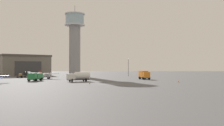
{
  "coord_description": "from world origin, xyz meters",
  "views": [
    {
      "loc": [
        1.63,
        -65.71,
        4.54
      ],
      "look_at": [
        0.74,
        20.09,
        5.95
      ],
      "focal_mm": 39.13,
      "sensor_mm": 36.0,
      "label": 1
    }
  ],
  "objects_px": {
    "traffic_cone_near_left": "(90,83)",
    "truck_fuel_tanker_white": "(79,76)",
    "control_tower": "(75,38)",
    "airplane_silver": "(45,75)",
    "truck_box_orange": "(144,75)",
    "light_post_east": "(128,66)",
    "traffic_cone_near_right": "(179,81)",
    "truck_flatbed_black": "(25,75)",
    "truck_box_green": "(35,76)"
  },
  "relations": [
    {
      "from": "control_tower",
      "to": "airplane_silver",
      "type": "height_order",
      "value": "control_tower"
    },
    {
      "from": "airplane_silver",
      "to": "truck_fuel_tanker_white",
      "type": "distance_m",
      "value": 22.6
    },
    {
      "from": "truck_flatbed_black",
      "to": "airplane_silver",
      "type": "bearing_deg",
      "value": -107.9
    },
    {
      "from": "truck_fuel_tanker_white",
      "to": "truck_box_green",
      "type": "bearing_deg",
      "value": -41.75
    },
    {
      "from": "control_tower",
      "to": "airplane_silver",
      "type": "distance_m",
      "value": 34.97
    },
    {
      "from": "airplane_silver",
      "to": "truck_box_green",
      "type": "height_order",
      "value": "airplane_silver"
    },
    {
      "from": "truck_box_orange",
      "to": "traffic_cone_near_left",
      "type": "bearing_deg",
      "value": -48.46
    },
    {
      "from": "truck_flatbed_black",
      "to": "light_post_east",
      "type": "xyz_separation_m",
      "value": [
        45.31,
        16.04,
        3.86
      ]
    },
    {
      "from": "truck_box_orange",
      "to": "traffic_cone_near_left",
      "type": "distance_m",
      "value": 30.24
    },
    {
      "from": "light_post_east",
      "to": "traffic_cone_near_left",
      "type": "bearing_deg",
      "value": -103.91
    },
    {
      "from": "truck_fuel_tanker_white",
      "to": "truck_box_orange",
      "type": "relative_size",
      "value": 1.1
    },
    {
      "from": "control_tower",
      "to": "traffic_cone_near_right",
      "type": "relative_size",
      "value": 55.81
    },
    {
      "from": "airplane_silver",
      "to": "truck_box_green",
      "type": "xyz_separation_m",
      "value": [
        0.43,
        -13.17,
        0.06
      ]
    },
    {
      "from": "truck_box_orange",
      "to": "light_post_east",
      "type": "bearing_deg",
      "value": 174.97
    },
    {
      "from": "control_tower",
      "to": "light_post_east",
      "type": "distance_m",
      "value": 30.24
    },
    {
      "from": "truck_box_orange",
      "to": "traffic_cone_near_left",
      "type": "relative_size",
      "value": 11.07
    },
    {
      "from": "light_post_east",
      "to": "truck_fuel_tanker_white",
      "type": "bearing_deg",
      "value": -111.79
    },
    {
      "from": "traffic_cone_near_right",
      "to": "traffic_cone_near_left",
      "type": "bearing_deg",
      "value": -164.06
    },
    {
      "from": "truck_box_orange",
      "to": "control_tower",
      "type": "bearing_deg",
      "value": -148.61
    },
    {
      "from": "light_post_east",
      "to": "traffic_cone_near_right",
      "type": "bearing_deg",
      "value": -75.43
    },
    {
      "from": "truck_box_green",
      "to": "traffic_cone_near_right",
      "type": "distance_m",
      "value": 45.38
    },
    {
      "from": "control_tower",
      "to": "truck_box_orange",
      "type": "distance_m",
      "value": 47.59
    },
    {
      "from": "light_post_east",
      "to": "truck_box_green",
      "type": "bearing_deg",
      "value": -128.43
    },
    {
      "from": "control_tower",
      "to": "airplane_silver",
      "type": "relative_size",
      "value": 3.35
    },
    {
      "from": "airplane_silver",
      "to": "light_post_east",
      "type": "bearing_deg",
      "value": -30.95
    },
    {
      "from": "airplane_silver",
      "to": "truck_box_orange",
      "type": "height_order",
      "value": "airplane_silver"
    },
    {
      "from": "truck_flatbed_black",
      "to": "light_post_east",
      "type": "distance_m",
      "value": 48.22
    },
    {
      "from": "truck_fuel_tanker_white",
      "to": "traffic_cone_near_right",
      "type": "relative_size",
      "value": 11.35
    },
    {
      "from": "truck_fuel_tanker_white",
      "to": "truck_box_orange",
      "type": "bearing_deg",
      "value": -174.73
    },
    {
      "from": "control_tower",
      "to": "traffic_cone_near_right",
      "type": "xyz_separation_m",
      "value": [
        39.11,
        -48.98,
        -18.64
      ]
    },
    {
      "from": "truck_box_orange",
      "to": "truck_flatbed_black",
      "type": "distance_m",
      "value": 51.38
    },
    {
      "from": "truck_fuel_tanker_white",
      "to": "light_post_east",
      "type": "height_order",
      "value": "light_post_east"
    },
    {
      "from": "traffic_cone_near_left",
      "to": "truck_fuel_tanker_white",
      "type": "bearing_deg",
      "value": 113.37
    },
    {
      "from": "control_tower",
      "to": "light_post_east",
      "type": "relative_size",
      "value": 4.17
    },
    {
      "from": "light_post_east",
      "to": "truck_box_orange",
      "type": "bearing_deg",
      "value": -82.28
    },
    {
      "from": "truck_flatbed_black",
      "to": "traffic_cone_near_right",
      "type": "xyz_separation_m",
      "value": [
        57.61,
        -31.27,
        -0.89
      ]
    },
    {
      "from": "control_tower",
      "to": "traffic_cone_near_left",
      "type": "height_order",
      "value": "control_tower"
    },
    {
      "from": "truck_flatbed_black",
      "to": "light_post_east",
      "type": "bearing_deg",
      "value": -44.15
    },
    {
      "from": "truck_box_orange",
      "to": "traffic_cone_near_left",
      "type": "height_order",
      "value": "truck_box_orange"
    },
    {
      "from": "truck_fuel_tanker_white",
      "to": "light_post_east",
      "type": "xyz_separation_m",
      "value": [
        17.87,
        44.69,
        3.4
      ]
    },
    {
      "from": "truck_box_orange",
      "to": "traffic_cone_near_left",
      "type": "xyz_separation_m",
      "value": [
        -17.63,
        -24.53,
        -1.44
      ]
    },
    {
      "from": "truck_fuel_tanker_white",
      "to": "light_post_east",
      "type": "distance_m",
      "value": 48.25
    },
    {
      "from": "truck_fuel_tanker_white",
      "to": "truck_box_orange",
      "type": "height_order",
      "value": "truck_box_orange"
    },
    {
      "from": "truck_box_orange",
      "to": "traffic_cone_near_right",
      "type": "distance_m",
      "value": 19.06
    },
    {
      "from": "truck_flatbed_black",
      "to": "light_post_east",
      "type": "relative_size",
      "value": 0.79
    },
    {
      "from": "airplane_silver",
      "to": "truck_fuel_tanker_white",
      "type": "xyz_separation_m",
      "value": [
        15.2,
        -16.72,
        0.19
      ]
    },
    {
      "from": "truck_box_orange",
      "to": "truck_box_green",
      "type": "bearing_deg",
      "value": -86.12
    },
    {
      "from": "control_tower",
      "to": "truck_box_orange",
      "type": "height_order",
      "value": "control_tower"
    },
    {
      "from": "truck_flatbed_black",
      "to": "traffic_cone_near_left",
      "type": "distance_m",
      "value": 50.04
    },
    {
      "from": "traffic_cone_near_left",
      "to": "traffic_cone_near_right",
      "type": "xyz_separation_m",
      "value": [
        25.85,
        7.38,
        0.02
      ]
    }
  ]
}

